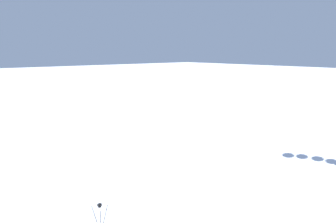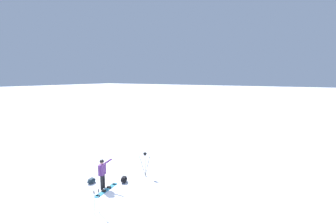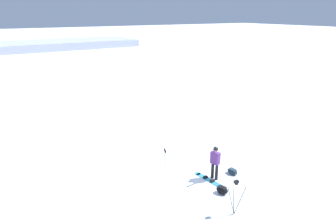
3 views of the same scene
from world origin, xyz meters
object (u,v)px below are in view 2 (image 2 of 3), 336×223
object	(u,v)px
snowboarder	(102,171)
ski_poles	(97,198)
gear_bag_large	(91,181)
gear_bag_small	(124,179)
snowboard	(106,190)
camera_tripod	(145,160)

from	to	relation	value
snowboarder	ski_poles	world-z (taller)	snowboarder
gear_bag_large	gear_bag_small	size ratio (longest dim) A/B	0.93
snowboard	gear_bag_small	size ratio (longest dim) A/B	2.82
gear_bag_large	snowboarder	bearing A→B (deg)	83.88
ski_poles	camera_tripod	bearing A→B (deg)	-172.66
snowboarder	camera_tripod	distance (m)	2.64
snowboarder	gear_bag_small	distance (m)	1.47
snowboarder	gear_bag_small	world-z (taller)	snowboarder
snowboard	ski_poles	world-z (taller)	ski_poles
gear_bag_small	snowboarder	bearing A→B (deg)	-23.45
snowboarder	camera_tripod	world-z (taller)	snowboarder
snowboard	ski_poles	distance (m)	2.33
snowboard	gear_bag_large	size ratio (longest dim) A/B	3.05
gear_bag_large	ski_poles	bearing A→B (deg)	53.31
ski_poles	snowboarder	bearing A→B (deg)	-139.29
snowboarder	ski_poles	distance (m)	2.42
gear_bag_small	ski_poles	bearing A→B (deg)	20.23
gear_bag_large	ski_poles	distance (m)	3.30
gear_bag_large	ski_poles	world-z (taller)	ski_poles
camera_tripod	ski_poles	distance (m)	4.30
gear_bag_small	camera_tripod	bearing A→B (deg)	157.71
snowboard	gear_bag_small	world-z (taller)	gear_bag_small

